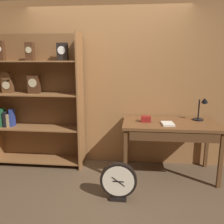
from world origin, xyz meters
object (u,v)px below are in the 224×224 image
Objects in this scene: desk_lamp at (201,109)px; round_clock_large at (118,181)px; open_repair_manual at (168,124)px; workbench at (170,129)px; bookshelf at (34,101)px; toolbox_small at (146,119)px.

round_clock_large is at bearing -142.21° from desk_lamp.
workbench is at bearing 56.00° from open_repair_manual.
bookshelf is at bearing 178.74° from desk_lamp.
bookshelf is at bearing 173.07° from toolbox_small.
open_repair_manual is 0.45× the size of round_clock_large.
workbench is at bearing -6.16° from bookshelf.
bookshelf reaches higher than round_clock_large.
round_clock_large is (-1.15, -0.89, -0.74)m from desk_lamp.
desk_lamp is at bearing 23.34° from open_repair_manual.
open_repair_manual is (-0.51, -0.28, -0.17)m from desk_lamp.
open_repair_manual is at bearing 44.00° from round_clock_large.
open_repair_manual reaches higher than workbench.
toolbox_small is at bearing 65.17° from round_clock_large.
round_clock_large is (1.43, -0.95, -0.80)m from bookshelf.
workbench reaches higher than round_clock_large.
workbench is 0.56m from desk_lamp.
desk_lamp is 1.64m from round_clock_large.
desk_lamp reaches higher than workbench.
bookshelf is 2.58m from desk_lamp.
bookshelf is 9.51× the size of open_repair_manual.
open_repair_manual is at bearing -21.80° from toolbox_small.
open_repair_manual is at bearing -9.19° from bookshelf.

